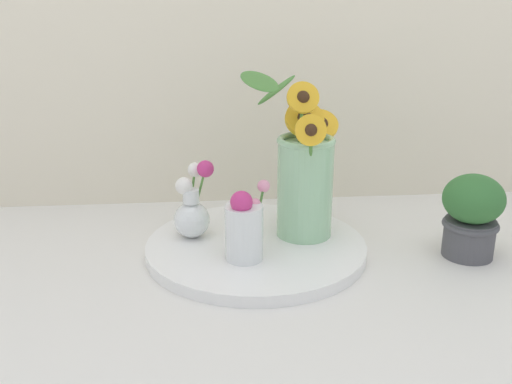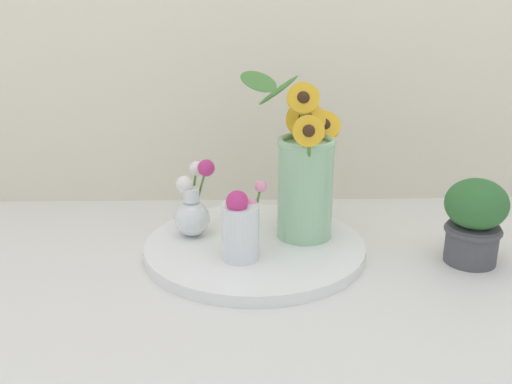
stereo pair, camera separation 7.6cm
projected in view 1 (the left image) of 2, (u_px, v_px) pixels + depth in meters
ground_plane at (247, 267)px, 1.22m from camera, size 6.00×6.00×0.00m
serving_tray at (256, 248)px, 1.28m from camera, size 0.47×0.47×0.02m
mason_jar_sunflowers at (304, 176)px, 1.27m from camera, size 0.23×0.22×0.36m
vase_small_center at (245, 227)px, 1.18m from camera, size 0.09×0.08×0.15m
vase_bulb_right at (192, 209)px, 1.29m from camera, size 0.09×0.10×0.17m
potted_plant at (472, 214)px, 1.24m from camera, size 0.13×0.13×0.18m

